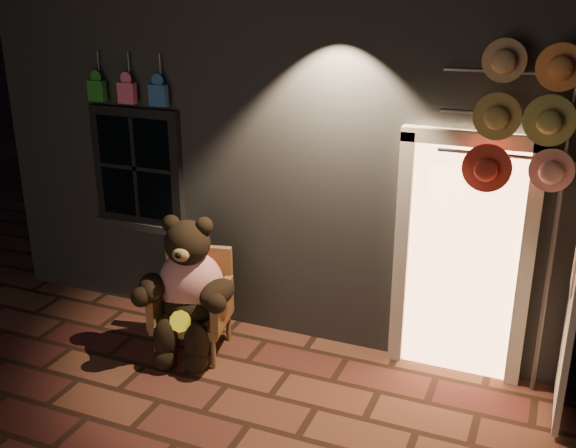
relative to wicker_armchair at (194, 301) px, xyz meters
The scene contains 4 objects.
ground 1.42m from the wicker_armchair, 42.28° to the right, with size 60.00×60.00×0.00m, color brown.
shop_building 3.48m from the wicker_armchair, 72.33° to the left, with size 7.30×5.95×3.51m.
wicker_armchair is the anchor object (origin of this frame).
teddy_bear 0.22m from the wicker_armchair, 82.45° to the right, with size 0.96×0.83×1.35m.
Camera 1 is at (2.00, -4.01, 3.35)m, focal length 42.00 mm.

